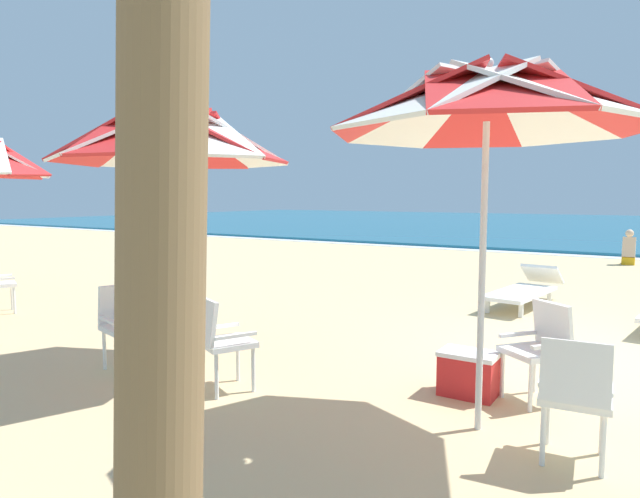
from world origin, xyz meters
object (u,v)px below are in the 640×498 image
object	(u,v)px
beach_umbrella_0	(487,107)
plastic_chair_3	(220,338)
plastic_chair_1	(540,345)
beachgoer_seated	(629,253)
cooler_box	(468,373)
sun_lounger_1	(525,289)
plastic_chair_0	(575,392)
plastic_chair_2	(125,321)
beach_umbrella_1	(171,140)

from	to	relation	value
beach_umbrella_0	plastic_chair_3	size ratio (longest dim) A/B	3.20
plastic_chair_1	beachgoer_seated	world-z (taller)	beachgoer_seated
beach_umbrella_0	cooler_box	xyz separation A→B (m)	(-0.28, 0.66, -2.22)
sun_lounger_1	cooler_box	distance (m)	4.42
plastic_chair_0	cooler_box	size ratio (longest dim) A/B	1.73
plastic_chair_2	plastic_chair_3	world-z (taller)	same
beach_umbrella_1	plastic_chair_2	xyz separation A→B (m)	(-0.41, -0.31, -1.85)
plastic_chair_0	beach_umbrella_1	size ratio (longest dim) A/B	0.32
plastic_chair_1	sun_lounger_1	bearing A→B (deg)	103.54
plastic_chair_2	plastic_chair_3	distance (m)	1.29
beach_umbrella_0	plastic_chair_3	bearing A→B (deg)	-168.74
plastic_chair_0	plastic_chair_2	bearing A→B (deg)	-176.34
beach_umbrella_0	beachgoer_seated	world-z (taller)	beach_umbrella_0
beach_umbrella_1	plastic_chair_3	size ratio (longest dim) A/B	3.15
beach_umbrella_1	beachgoer_seated	size ratio (longest dim) A/B	2.94
plastic_chair_1	plastic_chair_0	bearing A→B (deg)	-68.81
beach_umbrella_1	cooler_box	world-z (taller)	beach_umbrella_1
plastic_chair_0	beach_umbrella_1	bearing A→B (deg)	179.32
beach_umbrella_0	sun_lounger_1	size ratio (longest dim) A/B	1.26
plastic_chair_2	beach_umbrella_0	bearing A→B (deg)	7.78
beach_umbrella_0	plastic_chair_1	world-z (taller)	beach_umbrella_0
plastic_chair_1	sun_lounger_1	xyz separation A→B (m)	(-1.01, 4.19, -0.22)
plastic_chair_3	cooler_box	world-z (taller)	plastic_chair_3
plastic_chair_1	beachgoer_seated	bearing A→B (deg)	89.60
beachgoer_seated	beach_umbrella_1	bearing A→B (deg)	-105.55
plastic_chair_2	beach_umbrella_1	bearing A→B (deg)	37.76
plastic_chair_2	sun_lounger_1	world-z (taller)	plastic_chair_2
beach_umbrella_0	cooler_box	bearing A→B (deg)	113.14
plastic_chair_2	cooler_box	distance (m)	3.44
plastic_chair_0	plastic_chair_3	distance (m)	2.93
cooler_box	beachgoer_seated	world-z (taller)	beachgoer_seated
beach_umbrella_1	plastic_chair_2	bearing A→B (deg)	-142.24
plastic_chair_0	sun_lounger_1	size ratio (longest dim) A/B	0.39
beach_umbrella_1	plastic_chair_3	distance (m)	2.06
plastic_chair_3	cooler_box	bearing A→B (deg)	29.64
beach_umbrella_0	plastic_chair_2	size ratio (longest dim) A/B	3.20
plastic_chair_3	beach_umbrella_1	bearing A→B (deg)	162.49
cooler_box	beach_umbrella_1	bearing A→B (deg)	-163.65
plastic_chair_0	plastic_chair_2	size ratio (longest dim) A/B	1.00
cooler_box	plastic_chair_0	bearing A→B (deg)	-41.93
sun_lounger_1	beachgoer_seated	bearing A→B (deg)	81.41
beach_umbrella_1	beachgoer_seated	world-z (taller)	beach_umbrella_1
plastic_chair_0	beach_umbrella_1	distance (m)	4.23
beach_umbrella_0	plastic_chair_0	bearing A→B (deg)	-17.01
plastic_chair_2	cooler_box	xyz separation A→B (m)	(3.23, 1.14, -0.30)
sun_lounger_1	beach_umbrella_0	bearing A→B (deg)	-81.70
plastic_chair_2	cooler_box	size ratio (longest dim) A/B	1.73
sun_lounger_1	plastic_chair_2	bearing A→B (deg)	-116.62
cooler_box	plastic_chair_1	bearing A→B (deg)	20.32
sun_lounger_1	cooler_box	world-z (taller)	sun_lounger_1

